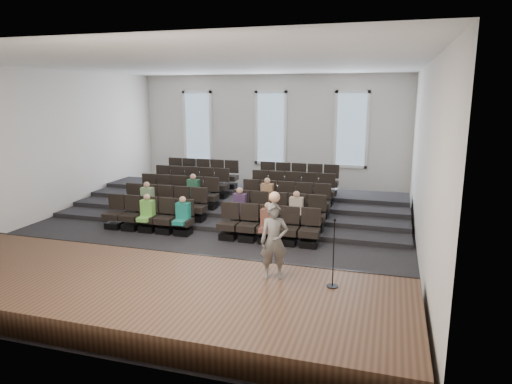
% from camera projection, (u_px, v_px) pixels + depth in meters
% --- Properties ---
extents(ground, '(14.00, 14.00, 0.00)m').
position_uv_depth(ground, '(213.00, 231.00, 14.18)').
color(ground, black).
rests_on(ground, ground).
extents(ceiling, '(12.00, 14.00, 0.02)m').
position_uv_depth(ceiling, '(209.00, 64.00, 13.11)').
color(ceiling, white).
rests_on(ceiling, ground).
extents(wall_back, '(12.00, 0.04, 5.00)m').
position_uv_depth(wall_back, '(271.00, 132.00, 20.22)').
color(wall_back, silver).
rests_on(wall_back, ground).
extents(wall_front, '(12.00, 0.04, 5.00)m').
position_uv_depth(wall_front, '(40.00, 205.00, 7.08)').
color(wall_front, silver).
rests_on(wall_front, ground).
extents(wall_left, '(0.04, 14.00, 5.00)m').
position_uv_depth(wall_left, '(45.00, 145.00, 15.34)').
color(wall_left, silver).
rests_on(wall_left, ground).
extents(wall_right, '(0.04, 14.00, 5.00)m').
position_uv_depth(wall_right, '(424.00, 159.00, 11.96)').
color(wall_right, silver).
rests_on(wall_right, ground).
extents(stage, '(11.80, 3.60, 0.50)m').
position_uv_depth(stage, '(120.00, 290.00, 9.35)').
color(stage, '#4D3221').
rests_on(stage, ground).
extents(stage_lip, '(11.80, 0.06, 0.52)m').
position_uv_depth(stage_lip, '(161.00, 260.00, 11.01)').
color(stage_lip, black).
rests_on(stage_lip, ground).
extents(risers, '(11.80, 4.80, 0.60)m').
position_uv_depth(risers, '(245.00, 202.00, 17.11)').
color(risers, black).
rests_on(risers, ground).
extents(seating_rows, '(6.80, 4.70, 1.67)m').
position_uv_depth(seating_rows, '(230.00, 199.00, 15.48)').
color(seating_rows, black).
rests_on(seating_rows, ground).
extents(windows, '(8.44, 0.10, 3.24)m').
position_uv_depth(windows, '(271.00, 128.00, 20.11)').
color(windows, white).
rests_on(windows, wall_back).
extents(audience, '(5.45, 2.64, 1.10)m').
position_uv_depth(audience, '(216.00, 204.00, 14.31)').
color(audience, '#70C44E').
rests_on(audience, seating_rows).
extents(speaker, '(0.66, 0.53, 1.56)m').
position_uv_depth(speaker, '(274.00, 241.00, 9.20)').
color(speaker, '#5E5C59').
rests_on(speaker, stage).
extents(mic_stand, '(0.23, 0.23, 1.39)m').
position_uv_depth(mic_stand, '(333.00, 267.00, 8.83)').
color(mic_stand, black).
rests_on(mic_stand, stage).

